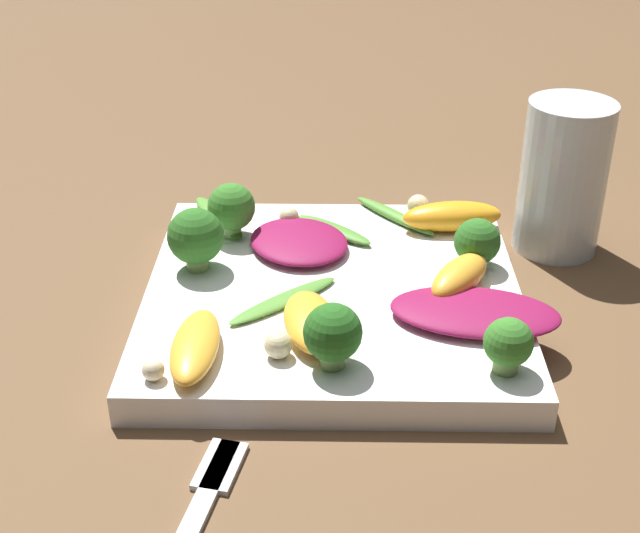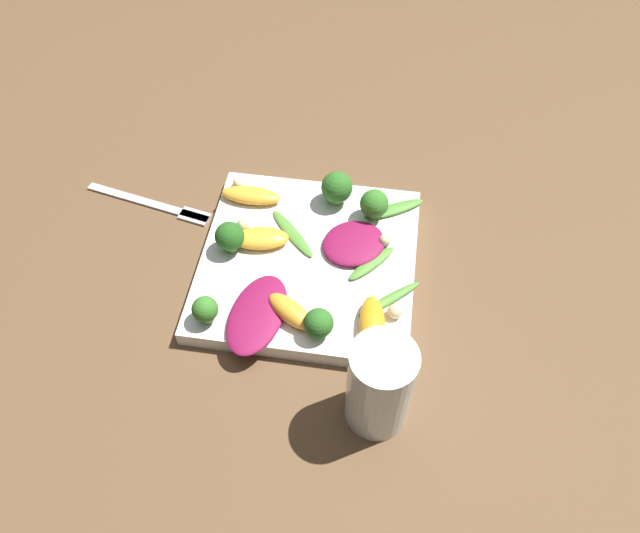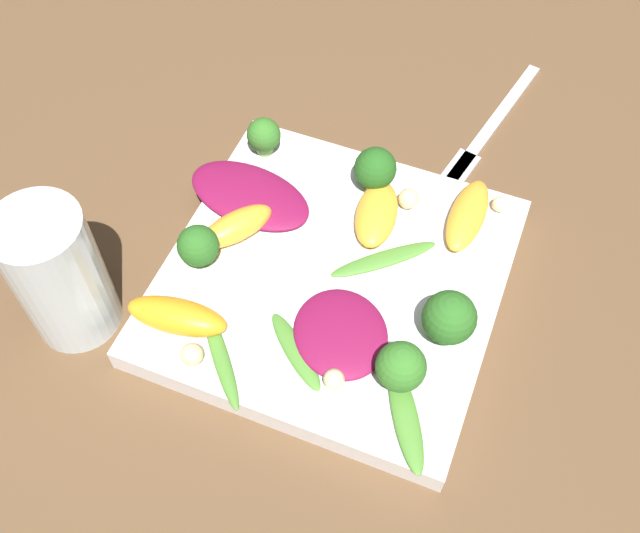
# 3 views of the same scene
# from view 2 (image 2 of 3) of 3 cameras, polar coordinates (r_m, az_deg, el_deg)

# --- Properties ---
(ground_plane) EXTENTS (2.40, 2.40, 0.00)m
(ground_plane) POSITION_cam_2_polar(r_m,az_deg,el_deg) (0.76, -1.07, -0.18)
(ground_plane) COLOR brown
(plate) EXTENTS (0.25, 0.25, 0.02)m
(plate) POSITION_cam_2_polar(r_m,az_deg,el_deg) (0.75, -1.08, 0.31)
(plate) COLOR white
(plate) RESTS_ON ground_plane
(drinking_glass) EXTENTS (0.07, 0.07, 0.12)m
(drinking_glass) POSITION_cam_2_polar(r_m,az_deg,el_deg) (0.62, 5.48, -10.84)
(drinking_glass) COLOR silver
(drinking_glass) RESTS_ON ground_plane
(fork) EXTENTS (0.05, 0.18, 0.01)m
(fork) POSITION_cam_2_polar(r_m,az_deg,el_deg) (0.85, -14.34, 5.40)
(fork) COLOR silver
(fork) RESTS_ON ground_plane
(radicchio_leaf_0) EXTENTS (0.10, 0.10, 0.01)m
(radicchio_leaf_0) POSITION_cam_2_polar(r_m,az_deg,el_deg) (0.75, 3.11, 2.14)
(radicchio_leaf_0) COLOR maroon
(radicchio_leaf_0) RESTS_ON plate
(radicchio_leaf_1) EXTENTS (0.12, 0.07, 0.01)m
(radicchio_leaf_1) POSITION_cam_2_polar(r_m,az_deg,el_deg) (0.69, -5.76, -4.36)
(radicchio_leaf_1) COLOR maroon
(radicchio_leaf_1) RESTS_ON plate
(orange_segment_0) EXTENTS (0.03, 0.08, 0.02)m
(orange_segment_0) POSITION_cam_2_polar(r_m,az_deg,el_deg) (0.80, -6.32, 6.48)
(orange_segment_0) COLOR #FCAD33
(orange_segment_0) RESTS_ON plate
(orange_segment_1) EXTENTS (0.04, 0.07, 0.02)m
(orange_segment_1) POSITION_cam_2_polar(r_m,az_deg,el_deg) (0.75, -5.47, 2.58)
(orange_segment_1) COLOR #FCAD33
(orange_segment_1) RESTS_ON plate
(orange_segment_2) EXTENTS (0.08, 0.04, 0.02)m
(orange_segment_2) POSITION_cam_2_polar(r_m,az_deg,el_deg) (0.68, 4.81, -5.42)
(orange_segment_2) COLOR orange
(orange_segment_2) RESTS_ON plate
(orange_segment_3) EXTENTS (0.06, 0.07, 0.02)m
(orange_segment_3) POSITION_cam_2_polar(r_m,az_deg,el_deg) (0.69, -2.72, -4.12)
(orange_segment_3) COLOR #FCAD33
(orange_segment_3) RESTS_ON plate
(broccoli_floret_0) EXTENTS (0.04, 0.04, 0.04)m
(broccoli_floret_0) POSITION_cam_2_polar(r_m,az_deg,el_deg) (0.77, 4.98, 5.70)
(broccoli_floret_0) COLOR #84AD5B
(broccoli_floret_0) RESTS_ON plate
(broccoli_floret_1) EXTENTS (0.03, 0.03, 0.04)m
(broccoli_floret_1) POSITION_cam_2_polar(r_m,az_deg,el_deg) (0.67, -0.13, -5.22)
(broccoli_floret_1) COLOR #7A9E51
(broccoli_floret_1) RESTS_ON plate
(broccoli_floret_2) EXTENTS (0.04, 0.04, 0.05)m
(broccoli_floret_2) POSITION_cam_2_polar(r_m,az_deg,el_deg) (0.79, 1.55, 7.21)
(broccoli_floret_2) COLOR #84AD5B
(broccoli_floret_2) RESTS_ON plate
(broccoli_floret_3) EXTENTS (0.03, 0.03, 0.03)m
(broccoli_floret_3) POSITION_cam_2_polar(r_m,az_deg,el_deg) (0.69, -10.46, -3.92)
(broccoli_floret_3) COLOR #7A9E51
(broccoli_floret_3) RESTS_ON plate
(broccoli_floret_4) EXTENTS (0.04, 0.04, 0.04)m
(broccoli_floret_4) POSITION_cam_2_polar(r_m,az_deg,el_deg) (0.74, -8.25, 2.75)
(broccoli_floret_4) COLOR #7A9E51
(broccoli_floret_4) RESTS_ON plate
(arugula_sprig_0) EXTENTS (0.08, 0.07, 0.00)m
(arugula_sprig_0) POSITION_cam_2_polar(r_m,az_deg,el_deg) (0.76, -2.54, 3.05)
(arugula_sprig_0) COLOR #518E33
(arugula_sprig_0) RESTS_ON plate
(arugula_sprig_1) EXTENTS (0.06, 0.08, 0.01)m
(arugula_sprig_1) POSITION_cam_2_polar(r_m,az_deg,el_deg) (0.79, 6.77, 5.23)
(arugula_sprig_1) COLOR #518E33
(arugula_sprig_1) RESTS_ON plate
(arugula_sprig_2) EXTENTS (0.07, 0.07, 0.01)m
(arugula_sprig_2) POSITION_cam_2_polar(r_m,az_deg,el_deg) (0.71, 6.37, -2.98)
(arugula_sprig_2) COLOR #518E33
(arugula_sprig_2) RESTS_ON plate
(arugula_sprig_3) EXTENTS (0.06, 0.06, 0.01)m
(arugula_sprig_3) POSITION_cam_2_polar(r_m,az_deg,el_deg) (0.74, 4.73, 0.19)
(arugula_sprig_3) COLOR #518E33
(arugula_sprig_3) RESTS_ON plate
(macadamia_nut_0) EXTENTS (0.02, 0.02, 0.02)m
(macadamia_nut_0) POSITION_cam_2_polar(r_m,az_deg,el_deg) (0.77, -6.99, 3.84)
(macadamia_nut_0) COLOR beige
(macadamia_nut_0) RESTS_ON plate
(macadamia_nut_1) EXTENTS (0.01, 0.01, 0.01)m
(macadamia_nut_1) POSITION_cam_2_polar(r_m,az_deg,el_deg) (0.82, -7.51, 7.62)
(macadamia_nut_1) COLOR beige
(macadamia_nut_1) RESTS_ON plate
(macadamia_nut_2) EXTENTS (0.02, 0.02, 0.02)m
(macadamia_nut_2) POSITION_cam_2_polar(r_m,az_deg,el_deg) (0.69, 6.90, -4.08)
(macadamia_nut_2) COLOR beige
(macadamia_nut_2) RESTS_ON plate
(macadamia_nut_3) EXTENTS (0.02, 0.02, 0.02)m
(macadamia_nut_3) POSITION_cam_2_polar(r_m,az_deg,el_deg) (0.75, 5.96, 2.43)
(macadamia_nut_3) COLOR beige
(macadamia_nut_3) RESTS_ON plate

